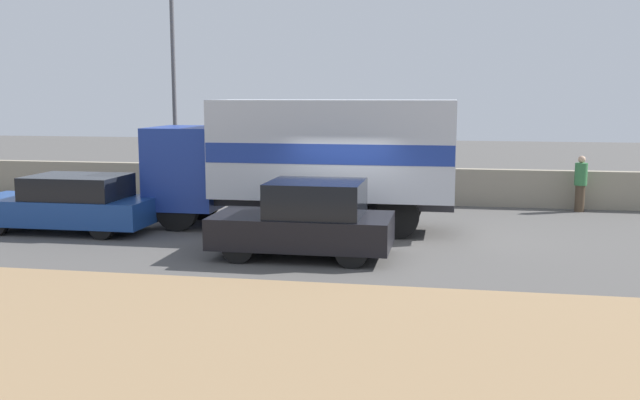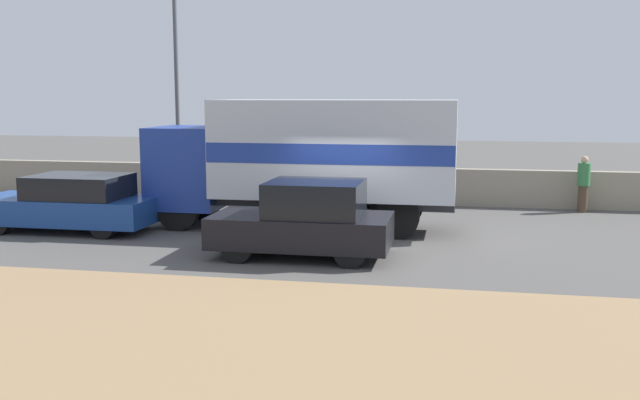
# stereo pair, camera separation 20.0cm
# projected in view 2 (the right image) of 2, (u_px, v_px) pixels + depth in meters

# --- Properties ---
(ground_plane) EXTENTS (80.00, 80.00, 0.00)m
(ground_plane) POSITION_uv_depth(u_px,v_px,m) (332.00, 253.00, 15.70)
(ground_plane) COLOR #514F4C
(dirt_shoulder_foreground) EXTENTS (60.00, 6.60, 0.04)m
(dirt_shoulder_foreground) POSITION_uv_depth(u_px,v_px,m) (258.00, 344.00, 9.93)
(dirt_shoulder_foreground) COLOR #937551
(dirt_shoulder_foreground) RESTS_ON ground_plane
(stone_wall_backdrop) EXTENTS (60.00, 0.35, 1.16)m
(stone_wall_backdrop) POSITION_uv_depth(u_px,v_px,m) (373.00, 185.00, 22.91)
(stone_wall_backdrop) COLOR gray
(stone_wall_backdrop) RESTS_ON ground_plane
(street_lamp) EXTENTS (0.56, 0.28, 7.89)m
(street_lamp) POSITION_uv_depth(u_px,v_px,m) (176.00, 62.00, 23.02)
(street_lamp) COLOR #4C4C51
(street_lamp) RESTS_ON ground_plane
(box_truck) EXTENTS (7.90, 2.57, 3.33)m
(box_truck) POSITION_uv_depth(u_px,v_px,m) (313.00, 155.00, 18.28)
(box_truck) COLOR navy
(box_truck) RESTS_ON ground_plane
(car_hatchback) EXTENTS (3.82, 1.88, 1.65)m
(car_hatchback) POSITION_uv_depth(u_px,v_px,m) (306.00, 220.00, 15.23)
(car_hatchback) COLOR black
(car_hatchback) RESTS_ON ground_plane
(car_sedan_second) EXTENTS (4.54, 1.88, 1.45)m
(car_sedan_second) POSITION_uv_depth(u_px,v_px,m) (71.00, 203.00, 18.19)
(car_sedan_second) COLOR navy
(car_sedan_second) RESTS_ON ground_plane
(pedestrian) EXTENTS (0.36, 0.36, 1.67)m
(pedestrian) POSITION_uv_depth(u_px,v_px,m) (583.00, 183.00, 21.06)
(pedestrian) COLOR #473828
(pedestrian) RESTS_ON ground_plane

